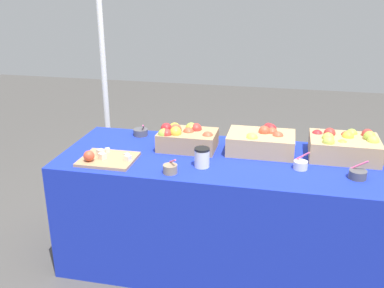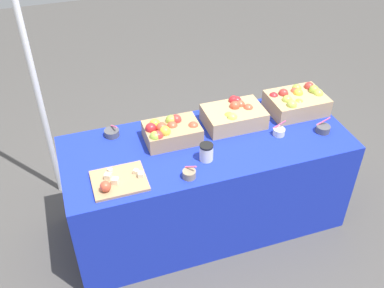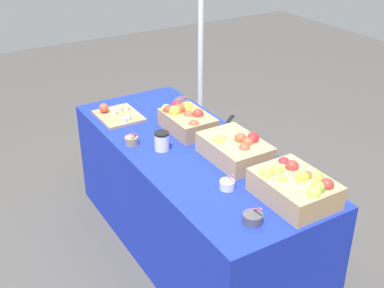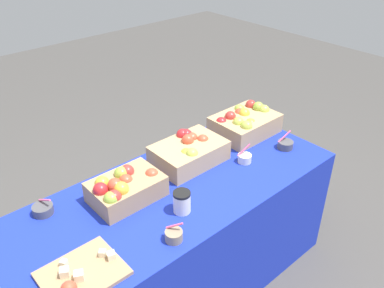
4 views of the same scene
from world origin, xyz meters
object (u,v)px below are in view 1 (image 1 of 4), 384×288
at_px(apple_crate_left, 344,146).
at_px(sample_bowl_mid, 141,132).
at_px(sample_bowl_near, 301,165).
at_px(coffee_cup, 202,157).
at_px(apple_crate_right, 186,138).
at_px(apple_crate_middle, 262,141).
at_px(sample_bowl_far, 170,169).
at_px(sample_bowl_extra, 358,174).
at_px(cutting_board_front, 106,158).
at_px(tent_pole, 104,75).

distance_m(apple_crate_left, sample_bowl_mid, 1.32).
bearing_deg(sample_bowl_near, coffee_cup, -170.90).
distance_m(apple_crate_right, sample_bowl_mid, 0.40).
xyz_separation_m(apple_crate_middle, sample_bowl_far, (-0.47, -0.43, -0.04)).
distance_m(sample_bowl_extra, coffee_cup, 0.85).
height_order(sample_bowl_near, sample_bowl_extra, same).
xyz_separation_m(apple_crate_middle, sample_bowl_extra, (0.53, -0.28, -0.04)).
bearing_deg(sample_bowl_near, apple_crate_right, 166.34).
bearing_deg(sample_bowl_near, apple_crate_middle, 137.38).
bearing_deg(cutting_board_front, coffee_cup, 4.14).
bearing_deg(sample_bowl_far, sample_bowl_mid, 122.76).
xyz_separation_m(apple_crate_right, tent_pole, (-0.78, 0.59, 0.24)).
bearing_deg(tent_pole, cutting_board_front, -67.61).
distance_m(apple_crate_right, coffee_cup, 0.30).
distance_m(sample_bowl_near, tent_pole, 1.69).
xyz_separation_m(cutting_board_front, tent_pole, (-0.37, 0.89, 0.30)).
xyz_separation_m(apple_crate_left, apple_crate_middle, (-0.49, -0.01, -0.01)).
relative_size(sample_bowl_near, coffee_cup, 0.93).
distance_m(apple_crate_right, tent_pole, 1.01).
xyz_separation_m(apple_crate_left, sample_bowl_extra, (0.05, -0.29, -0.05)).
bearing_deg(tent_pole, sample_bowl_far, -51.35).
bearing_deg(apple_crate_left, apple_crate_right, -176.49).
relative_size(apple_crate_middle, apple_crate_right, 1.13).
relative_size(sample_bowl_near, tent_pole, 0.05).
height_order(sample_bowl_mid, sample_bowl_extra, sample_bowl_extra).
bearing_deg(sample_bowl_far, sample_bowl_extra, 8.51).
bearing_deg(coffee_cup, apple_crate_middle, 44.21).
xyz_separation_m(apple_crate_right, cutting_board_front, (-0.41, -0.30, -0.06)).
distance_m(cutting_board_front, sample_bowl_near, 1.12).
bearing_deg(sample_bowl_far, coffee_cup, 39.21).
bearing_deg(cutting_board_front, sample_bowl_mid, 83.38).
relative_size(apple_crate_right, sample_bowl_extra, 3.39).
distance_m(sample_bowl_near, sample_bowl_mid, 1.11).
distance_m(apple_crate_middle, coffee_cup, 0.44).
relative_size(sample_bowl_mid, tent_pole, 0.05).
relative_size(coffee_cup, tent_pole, 0.05).
xyz_separation_m(sample_bowl_mid, tent_pole, (-0.42, 0.42, 0.29)).
bearing_deg(sample_bowl_mid, sample_bowl_extra, -16.72).
relative_size(sample_bowl_far, sample_bowl_extra, 0.90).
xyz_separation_m(cutting_board_front, sample_bowl_extra, (1.41, 0.07, 0.01)).
distance_m(sample_bowl_far, coffee_cup, 0.20).
bearing_deg(apple_crate_middle, coffee_cup, -135.79).
xyz_separation_m(apple_crate_right, sample_bowl_far, (0.00, -0.38, -0.05)).
height_order(apple_crate_right, sample_bowl_near, apple_crate_right).
relative_size(cutting_board_front, sample_bowl_far, 3.37).
relative_size(sample_bowl_mid, sample_bowl_extra, 0.95).
distance_m(cutting_board_front, sample_bowl_extra, 1.41).
bearing_deg(tent_pole, sample_bowl_mid, -44.81).
xyz_separation_m(sample_bowl_near, tent_pole, (-1.48, 0.77, 0.29)).
bearing_deg(apple_crate_left, tent_pole, 162.82).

